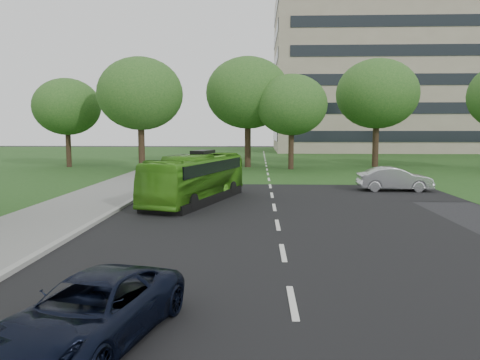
{
  "coord_description": "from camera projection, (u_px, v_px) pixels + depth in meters",
  "views": [
    {
      "loc": [
        -0.73,
        -15.67,
        3.72
      ],
      "look_at": [
        -1.5,
        3.32,
        1.6
      ],
      "focal_mm": 35.0,
      "sensor_mm": 36.0,
      "label": 1
    }
  ],
  "objects": [
    {
      "name": "street_surfaces",
      "position": [
        263.0,
        173.0,
        38.55
      ],
      "size": [
        120.0,
        120.0,
        0.15
      ],
      "color": "black",
      "rests_on": "ground"
    },
    {
      "name": "tree_park_c",
      "position": [
        292.0,
        105.0,
        41.54
      ],
      "size": [
        6.38,
        6.38,
        8.47
      ],
      "color": "black",
      "rests_on": "ground"
    },
    {
      "name": "tree_park_a",
      "position": [
        140.0,
        94.0,
        40.28
      ],
      "size": [
        7.36,
        7.36,
        9.78
      ],
      "color": "black",
      "rests_on": "ground"
    },
    {
      "name": "ground",
      "position": [
        280.0,
        238.0,
        15.94
      ],
      "size": [
        160.0,
        160.0,
        0.0
      ],
      "primitive_type": "plane",
      "color": "black",
      "rests_on": "ground"
    },
    {
      "name": "suv",
      "position": [
        92.0,
        311.0,
        8.08
      ],
      "size": [
        2.86,
        4.51,
        1.16
      ],
      "primitive_type": "imported",
      "rotation": [
        0.0,
        0.0,
        -0.24
      ],
      "color": "black",
      "rests_on": "ground"
    },
    {
      "name": "sedan",
      "position": [
        394.0,
        179.0,
        27.71
      ],
      "size": [
        4.3,
        1.57,
        1.41
      ],
      "primitive_type": "imported",
      "rotation": [
        0.0,
        0.0,
        1.55
      ],
      "color": "#B3B4B8",
      "rests_on": "ground"
    },
    {
      "name": "bus",
      "position": [
        196.0,
        178.0,
        23.55
      ],
      "size": [
        4.42,
        8.82,
        2.4
      ],
      "primitive_type": "imported",
      "rotation": [
        0.0,
        0.0,
        -0.29
      ],
      "color": "#44931B",
      "rests_on": "ground"
    },
    {
      "name": "office_building",
      "position": [
        400.0,
        73.0,
        75.19
      ],
      "size": [
        40.1,
        20.1,
        25.0
      ],
      "color": "gray",
      "rests_on": "ground"
    },
    {
      "name": "tree_park_f",
      "position": [
        67.0,
        107.0,
        44.06
      ],
      "size": [
        6.27,
        6.27,
        8.37
      ],
      "color": "black",
      "rests_on": "ground"
    },
    {
      "name": "tree_park_d",
      "position": [
        377.0,
        94.0,
        44.05
      ],
      "size": [
        7.71,
        7.71,
        10.19
      ],
      "color": "black",
      "rests_on": "ground"
    },
    {
      "name": "tree_park_b",
      "position": [
        248.0,
        93.0,
        43.74
      ],
      "size": [
        7.88,
        7.88,
        10.33
      ],
      "color": "black",
      "rests_on": "ground"
    }
  ]
}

